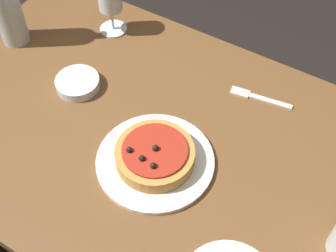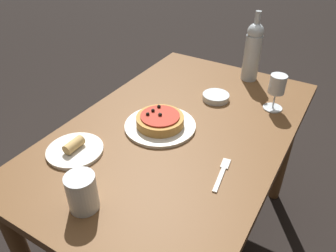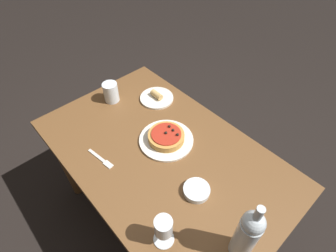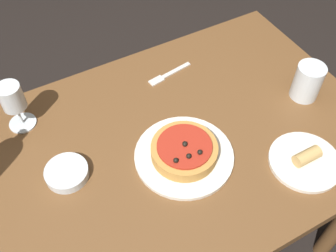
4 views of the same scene
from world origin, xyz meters
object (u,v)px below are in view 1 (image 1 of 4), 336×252
(side_bowl, at_px, (78,83))
(dining_table, at_px, (157,160))
(pizza, at_px, (155,155))
(wine_glass, at_px, (110,0))
(dinner_plate, at_px, (155,161))
(fork, at_px, (257,97))

(side_bowl, bearing_deg, dining_table, 172.56)
(dining_table, bearing_deg, side_bowl, -7.44)
(side_bowl, bearing_deg, pizza, 162.02)
(dining_table, relative_size, side_bowl, 10.91)
(dining_table, distance_m, wine_glass, 0.46)
(dinner_plate, relative_size, fork, 1.68)
(wine_glass, bearing_deg, dinner_plate, 136.96)
(dining_table, height_order, side_bowl, side_bowl)
(dining_table, bearing_deg, pizza, 120.35)
(wine_glass, xyz_separation_m, side_bowl, (-0.05, 0.23, -0.09))
(dining_table, height_order, pizza, pizza)
(dining_table, relative_size, wine_glass, 8.27)
(pizza, height_order, fork, pizza)
(dining_table, bearing_deg, dinner_plate, 120.49)
(dining_table, xyz_separation_m, dinner_plate, (-0.04, 0.06, 0.10))
(dinner_plate, xyz_separation_m, side_bowl, (0.30, -0.10, 0.01))
(fork, bearing_deg, side_bowl, 17.99)
(wine_glass, height_order, fork, wine_glass)
(dining_table, height_order, wine_glass, wine_glass)
(dinner_plate, bearing_deg, dining_table, -59.51)
(dining_table, height_order, dinner_plate, dinner_plate)
(dinner_plate, bearing_deg, wine_glass, -43.04)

